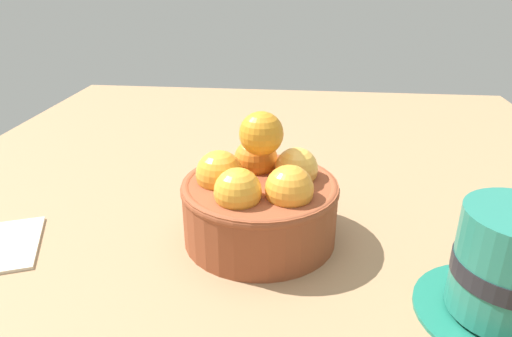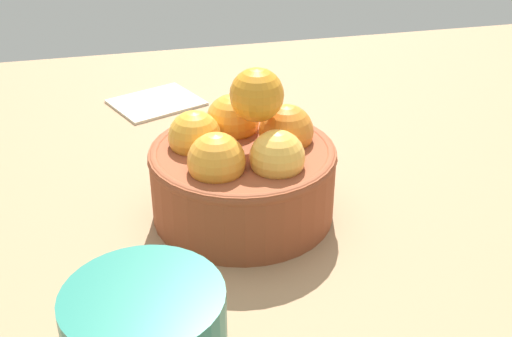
# 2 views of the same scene
# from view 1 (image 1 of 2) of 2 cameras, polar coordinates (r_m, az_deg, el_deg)

# --- Properties ---
(ground_plane) EXTENTS (1.15, 0.85, 0.04)m
(ground_plane) POSITION_cam_1_polar(r_m,az_deg,el_deg) (0.47, 0.44, -10.23)
(ground_plane) COLOR #997551
(terracotta_bowl) EXTENTS (0.15, 0.15, 0.12)m
(terracotta_bowl) POSITION_cam_1_polar(r_m,az_deg,el_deg) (0.44, 0.43, -3.65)
(terracotta_bowl) COLOR brown
(terracotta_bowl) RESTS_ON ground_plane
(coffee_cup) EXTENTS (0.12, 0.12, 0.09)m
(coffee_cup) POSITION_cam_1_polar(r_m,az_deg,el_deg) (0.39, 28.62, -10.91)
(coffee_cup) COLOR #1C6D57
(coffee_cup) RESTS_ON ground_plane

